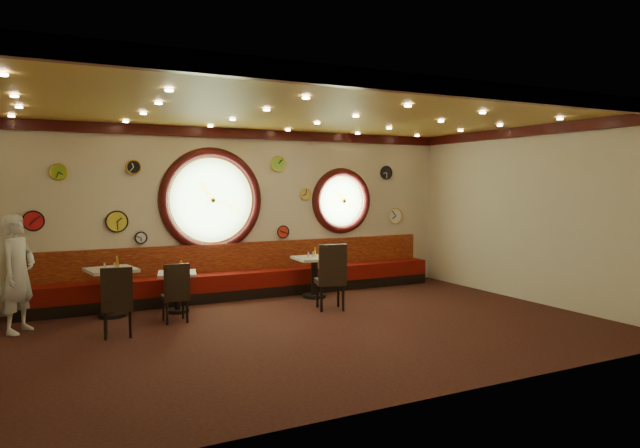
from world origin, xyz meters
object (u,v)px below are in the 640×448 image
Objects in this scene: chair_a at (117,297)px; condiment_b_salt at (173,270)px; condiment_a_bottle at (117,262)px; waiter at (18,273)px; condiment_c_salt at (308,254)px; condiment_a_pepper at (115,265)px; table_b at (177,287)px; chair_b at (176,289)px; condiment_b_bottle at (182,266)px; chair_c at (331,272)px; condiment_c_pepper at (313,254)px; condiment_a_salt at (105,266)px; condiment_c_bottle at (315,252)px; condiment_b_pepper at (177,269)px; table_c at (314,272)px; table_a at (111,286)px.

chair_a is 1.62m from condiment_b_salt.
waiter is at bearing -159.90° from condiment_a_bottle.
condiment_a_bottle is at bearing 177.50° from condiment_c_salt.
condiment_a_pepper reaches higher than condiment_b_salt.
chair_b reaches higher than table_b.
condiment_b_salt is at bearing -148.89° from condiment_b_bottle.
condiment_b_bottle is at bearing -8.97° from condiment_a_bottle.
table_b is 1.05m from condiment_a_bottle.
condiment_a_pepper is 0.11m from condiment_a_bottle.
chair_c reaches higher than condiment_c_pepper.
condiment_c_salt is 1.04× the size of condiment_c_pepper.
condiment_c_salt is at bearing 0.26° from condiment_b_bottle.
condiment_c_pepper is at bearing -1.39° from condiment_a_pepper.
condiment_a_salt reaches higher than condiment_c_pepper.
chair_b reaches higher than condiment_a_salt.
condiment_a_salt is 3.79m from condiment_c_bottle.
condiment_a_salt is (0.00, 1.43, 0.26)m from chair_a.
condiment_b_salt is 0.47× the size of condiment_a_bottle.
waiter reaches higher than condiment_a_pepper.
condiment_c_pepper is 0.58× the size of condiment_b_bottle.
condiment_c_bottle reaches higher than condiment_b_pepper.
condiment_b_pepper is at bearing -51.56° from waiter.
chair_a is at bearing -94.70° from waiter.
condiment_c_bottle is at bearing 92.20° from chair_c.
chair_c is 0.41× the size of waiter.
condiment_b_pepper is (0.18, 0.69, 0.20)m from chair_b.
condiment_b_salt is 0.83× the size of condiment_c_salt.
condiment_b_salt is 2.66m from condiment_c_pepper.
condiment_b_pepper is 0.97m from condiment_a_bottle.
waiter is at bearing -176.01° from table_c.
chair_a reaches higher than condiment_a_bottle.
chair_a is at bearing -132.42° from table_b.
table_c reaches higher than table_b.
table_b is 7.45× the size of condiment_c_pepper.
table_a reaches higher than table_b.
table_a is at bearing -25.80° from condiment_a_salt.
waiter is (-4.84, -0.38, 0.04)m from condiment_c_salt.
table_b is 1.05× the size of chair_c.
table_c is 3.74m from condiment_a_salt.
condiment_a_pepper is at bearing 131.45° from chair_b.
condiment_b_bottle is 0.10× the size of waiter.
table_b is 0.31m from condiment_b_pepper.
condiment_c_bottle is at bearing 1.56° from condiment_b_bottle.
condiment_b_bottle is (-2.49, 0.01, -0.06)m from condiment_c_pepper.
table_b is 1.66m from chair_a.
waiter reaches higher than condiment_a_salt.
chair_a reaches higher than table_c.
chair_a is 5.63× the size of condiment_b_pepper.
condiment_c_bottle is at bearing 43.73° from condiment_c_pepper.
condiment_a_bottle is at bearing 15.67° from condiment_a_salt.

